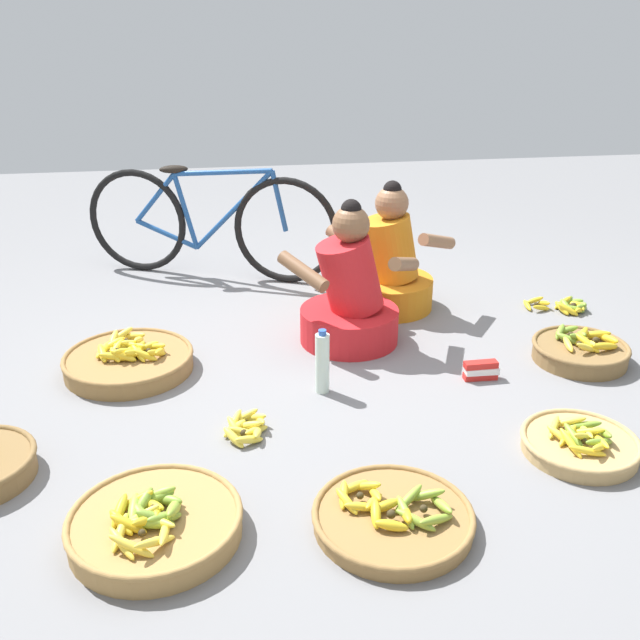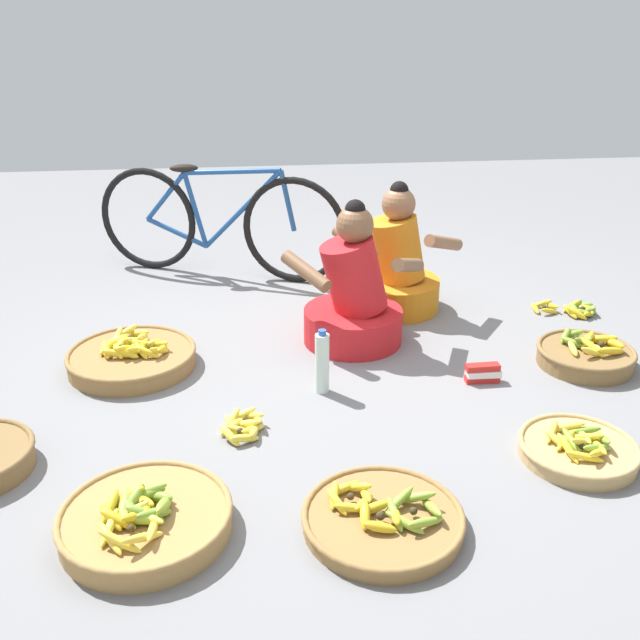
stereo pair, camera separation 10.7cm
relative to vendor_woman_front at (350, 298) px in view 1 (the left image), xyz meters
name	(u,v)px [view 1 (the left image)]	position (x,y,z in m)	size (l,w,h in m)	color
ground_plane	(314,369)	(-0.23, -0.30, -0.24)	(10.00, 10.00, 0.00)	slate
vendor_woman_front	(350,298)	(0.00, 0.00, 0.00)	(0.76, 0.52, 0.77)	red
vendor_woman_behind	(389,269)	(0.32, 0.43, 0.00)	(0.76, 0.52, 0.75)	orange
bicycle_leaning	(209,223)	(-0.70, 1.13, 0.11)	(1.60, 0.68, 0.73)	black
banana_basket_mid_left	(129,360)	(-1.13, -0.17, -0.19)	(0.63, 0.63, 0.16)	olive
banana_basket_front_right	(580,350)	(1.10, -0.41, -0.19)	(0.47, 0.47, 0.16)	brown
banana_basket_near_vendor	(580,443)	(0.71, -1.17, -0.20)	(0.47, 0.47, 0.13)	tan
banana_basket_front_left	(393,516)	(-0.14, -1.48, -0.21)	(0.56, 0.56, 0.12)	olive
banana_basket_back_center	(155,523)	(-0.93, -1.41, -0.19)	(0.59, 0.59, 0.16)	#A87F47
loose_bananas_mid_right	(246,428)	(-0.60, -0.83, -0.22)	(0.21, 0.26, 0.08)	yellow
loose_bananas_near_bicycle	(566,306)	(1.34, 0.22, -0.22)	(0.37, 0.25, 0.08)	olive
water_bottle	(322,363)	(-0.23, -0.52, -0.10)	(0.07, 0.07, 0.31)	silver
packet_carton_stack	(481,370)	(0.54, -0.52, -0.20)	(0.17, 0.06, 0.09)	red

